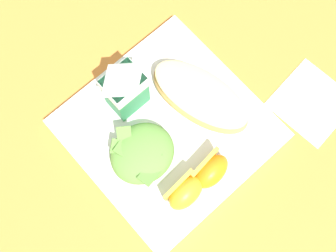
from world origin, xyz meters
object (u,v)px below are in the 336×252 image
at_px(milk_carton, 125,88).
at_px(paper_napkin, 312,102).
at_px(orange_wedge_front, 185,192).
at_px(green_salad_pile, 142,153).
at_px(orange_wedge_middle, 210,171).
at_px(white_plate, 168,129).
at_px(cheesy_pizza_bread, 199,95).

xyz_separation_m(milk_carton, paper_napkin, (0.22, -0.20, -0.07)).
distance_m(milk_carton, orange_wedge_front, 0.18).
xyz_separation_m(green_salad_pile, orange_wedge_middle, (0.06, -0.09, -0.00)).
xyz_separation_m(white_plate, cheesy_pizza_bread, (0.07, 0.00, 0.03)).
xyz_separation_m(green_salad_pile, orange_wedge_front, (0.01, -0.09, -0.00)).
height_order(cheesy_pizza_bread, green_salad_pile, green_salad_pile).
xyz_separation_m(white_plate, green_salad_pile, (-0.06, -0.01, 0.03)).
bearing_deg(orange_wedge_middle, paper_napkin, -7.06).
relative_size(cheesy_pizza_bread, green_salad_pile, 1.84).
bearing_deg(orange_wedge_middle, milk_carton, 95.28).
distance_m(white_plate, milk_carton, 0.10).
bearing_deg(orange_wedge_front, paper_napkin, -6.23).
bearing_deg(cheesy_pizza_bread, green_salad_pile, -175.04).
xyz_separation_m(cheesy_pizza_bread, paper_napkin, (0.14, -0.12, -0.03)).
height_order(cheesy_pizza_bread, orange_wedge_front, orange_wedge_front).
bearing_deg(paper_napkin, white_plate, 149.60).
relative_size(cheesy_pizza_bread, milk_carton, 1.67).
bearing_deg(cheesy_pizza_bread, white_plate, -177.28).
xyz_separation_m(white_plate, orange_wedge_middle, (-0.00, -0.10, 0.03)).
bearing_deg(milk_carton, green_salad_pile, -116.28).
distance_m(milk_carton, paper_napkin, 0.31).
relative_size(milk_carton, paper_napkin, 1.00).
xyz_separation_m(green_salad_pile, milk_carton, (0.04, 0.08, 0.04)).
bearing_deg(green_salad_pile, white_plate, 7.50).
bearing_deg(cheesy_pizza_bread, orange_wedge_middle, -125.10).
relative_size(green_salad_pile, paper_napkin, 0.91).
bearing_deg(orange_wedge_front, green_salad_pile, 96.07).
height_order(milk_carton, orange_wedge_front, milk_carton).
bearing_deg(white_plate, orange_wedge_middle, -91.13).
height_order(green_salad_pile, orange_wedge_front, green_salad_pile).
height_order(white_plate, orange_wedge_middle, orange_wedge_middle).
xyz_separation_m(milk_carton, orange_wedge_front, (-0.03, -0.17, -0.04)).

